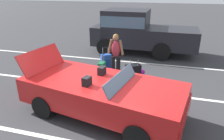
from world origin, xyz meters
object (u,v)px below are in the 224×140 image
at_px(convertible_car, 109,95).
at_px(suitcase_large_black, 133,75).
at_px(duffel_bag, 137,71).
at_px(suitcase_medium_bright, 106,62).
at_px(suitcase_small_carryon, 102,69).
at_px(traveler_person, 116,54).
at_px(parked_pickup_truck_near, 136,31).

distance_m(convertible_car, suitcase_large_black, 1.95).
relative_size(convertible_car, suitcase_large_black, 4.60).
bearing_deg(convertible_car, duffel_bag, 95.40).
xyz_separation_m(suitcase_large_black, duffel_bag, (-0.00, 0.89, -0.21)).
height_order(suitcase_medium_bright, suitcase_small_carryon, suitcase_medium_bright).
relative_size(suitcase_large_black, traveler_person, 0.58).
xyz_separation_m(convertible_car, suitcase_large_black, (0.29, 1.92, -0.22)).
distance_m(duffel_bag, parked_pickup_truck_near, 3.12).
bearing_deg(traveler_person, duffel_bag, 127.72).
bearing_deg(duffel_bag, traveler_person, -145.00).
distance_m(convertible_car, parked_pickup_truck_near, 5.76).
height_order(convertible_car, duffel_bag, convertible_car).
height_order(suitcase_small_carryon, traveler_person, traveler_person).
relative_size(suitcase_large_black, suitcase_small_carryon, 1.17).
xyz_separation_m(suitcase_large_black, parked_pickup_truck_near, (-0.54, 3.82, 0.74)).
relative_size(suitcase_small_carryon, traveler_person, 0.50).
bearing_deg(traveler_person, suitcase_large_black, 63.12).
distance_m(suitcase_small_carryon, parked_pickup_truck_near, 3.43).
height_order(suitcase_medium_bright, parked_pickup_truck_near, parked_pickup_truck_near).
bearing_deg(suitcase_medium_bright, suitcase_large_black, 11.81).
bearing_deg(suitcase_medium_bright, duffel_bag, 41.07).
height_order(duffel_bag, traveler_person, traveler_person).
bearing_deg(convertible_car, suitcase_medium_bright, 119.21).
bearing_deg(convertible_car, suitcase_small_carryon, 122.95).
xyz_separation_m(suitcase_medium_bright, suitcase_small_carryon, (0.02, -0.62, -0.06)).
xyz_separation_m(duffel_bag, parked_pickup_truck_near, (-0.53, 2.93, 0.95)).
bearing_deg(parked_pickup_truck_near, suitcase_small_carryon, 78.36).
height_order(suitcase_medium_bright, traveler_person, traveler_person).
relative_size(suitcase_medium_bright, suitcase_small_carryon, 1.09).
xyz_separation_m(convertible_car, duffel_bag, (0.29, 2.80, -0.43)).
height_order(suitcase_small_carryon, parked_pickup_truck_near, parked_pickup_truck_near).
xyz_separation_m(suitcase_medium_bright, parked_pickup_truck_near, (0.76, 2.62, 0.80)).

